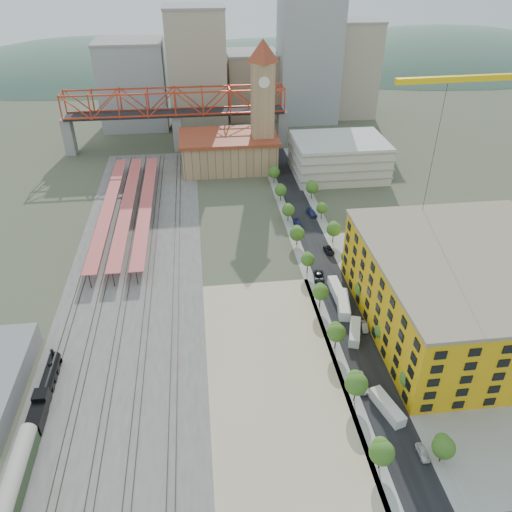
{
  "coord_description": "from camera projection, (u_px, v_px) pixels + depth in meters",
  "views": [
    {
      "loc": [
        -16.92,
        -104.91,
        77.28
      ],
      "look_at": [
        -4.21,
        -0.33,
        10.0
      ],
      "focal_mm": 35.0,
      "sensor_mm": 36.0,
      "label": 1
    }
  ],
  "objects": [
    {
      "name": "ground",
      "position": [
        272.0,
        286.0,
        131.09
      ],
      "size": [
        400.0,
        400.0,
        0.0
      ],
      "primitive_type": "plane",
      "color": "#474C38",
      "rests_on": "ground"
    },
    {
      "name": "ballast_strip",
      "position": [
        138.0,
        259.0,
        142.05
      ],
      "size": [
        36.0,
        165.0,
        0.06
      ],
      "primitive_type": "cube",
      "color": "#605E59",
      "rests_on": "ground"
    },
    {
      "name": "dirt_lot",
      "position": [
        275.0,
        376.0,
        104.31
      ],
      "size": [
        28.0,
        67.0,
        0.06
      ],
      "primitive_type": "cube",
      "color": "tan",
      "rests_on": "ground"
    },
    {
      "name": "street_asphalt",
      "position": [
        318.0,
        252.0,
        145.25
      ],
      "size": [
        12.0,
        170.0,
        0.06
      ],
      "primitive_type": "cube",
      "color": "black",
      "rests_on": "ground"
    },
    {
      "name": "sidewalk_west",
      "position": [
        300.0,
        253.0,
        144.69
      ],
      "size": [
        3.0,
        170.0,
        0.04
      ],
      "primitive_type": "cube",
      "color": "gray",
      "rests_on": "ground"
    },
    {
      "name": "sidewalk_east",
      "position": [
        337.0,
        251.0,
        145.81
      ],
      "size": [
        3.0,
        170.0,
        0.04
      ],
      "primitive_type": "cube",
      "color": "gray",
      "rests_on": "ground"
    },
    {
      "name": "construction_pad",
      "position": [
        470.0,
        322.0,
        118.91
      ],
      "size": [
        50.0,
        90.0,
        0.06
      ],
      "primitive_type": "cube",
      "color": "gray",
      "rests_on": "ground"
    },
    {
      "name": "rail_tracks",
      "position": [
        131.0,
        259.0,
        141.8
      ],
      "size": [
        26.56,
        160.0,
        0.18
      ],
      "color": "#382B23",
      "rests_on": "ground"
    },
    {
      "name": "platform_canopies",
      "position": [
        127.0,
        205.0,
        162.41
      ],
      "size": [
        16.0,
        80.0,
        4.12
      ],
      "color": "#CD514E",
      "rests_on": "ground"
    },
    {
      "name": "station_hall",
      "position": [
        229.0,
        151.0,
        195.59
      ],
      "size": [
        38.0,
        24.0,
        13.1
      ],
      "color": "tan",
      "rests_on": "ground"
    },
    {
      "name": "clock_tower",
      "position": [
        263.0,
        95.0,
        183.38
      ],
      "size": [
        12.0,
        12.0,
        52.0
      ],
      "color": "tan",
      "rests_on": "ground"
    },
    {
      "name": "parking_garage",
      "position": [
        339.0,
        157.0,
        189.54
      ],
      "size": [
        34.0,
        26.0,
        14.0
      ],
      "primitive_type": "cube",
      "color": "silver",
      "rests_on": "ground"
    },
    {
      "name": "truss_bridge",
      "position": [
        176.0,
        105.0,
        206.23
      ],
      "size": [
        94.0,
        9.6,
        25.6
      ],
      "color": "gray",
      "rests_on": "ground"
    },
    {
      "name": "construction_building",
      "position": [
        467.0,
        291.0,
        113.56
      ],
      "size": [
        44.6,
        50.6,
        18.8
      ],
      "color": "gold",
      "rests_on": "ground"
    },
    {
      "name": "street_trees",
      "position": [
        327.0,
        272.0,
        136.9
      ],
      "size": [
        15.4,
        124.4,
        8.0
      ],
      "color": "#37671E",
      "rests_on": "ground"
    },
    {
      "name": "skyline",
      "position": [
        244.0,
        73.0,
        238.63
      ],
      "size": [
        133.0,
        46.0,
        60.0
      ],
      "color": "#9EA0A3",
      "rests_on": "ground"
    },
    {
      "name": "distant_hills",
      "position": [
        278.0,
        172.0,
        396.02
      ],
      "size": [
        647.0,
        264.0,
        227.0
      ],
      "color": "#4C6B59",
      "rests_on": "ground"
    },
    {
      "name": "locomotive",
      "position": [
        46.0,
        388.0,
        98.82
      ],
      "size": [
        2.7,
        20.8,
        5.2
      ],
      "color": "black",
      "rests_on": "ground"
    },
    {
      "name": "coach",
      "position": [
        16.0,
        476.0,
        81.68
      ],
      "size": [
        2.99,
        17.33,
        5.44
      ],
      "color": "#283B20",
      "rests_on": "ground"
    },
    {
      "name": "site_trailer_a",
      "position": [
        387.0,
        407.0,
        95.81
      ],
      "size": [
        4.7,
        9.23,
        2.44
      ],
      "primitive_type": "cube",
      "rotation": [
        0.0,
        0.0,
        0.28
      ],
      "color": "silver",
      "rests_on": "ground"
    },
    {
      "name": "site_trailer_b",
      "position": [
        355.0,
        332.0,
        114.1
      ],
      "size": [
        4.91,
        8.95,
        2.37
      ],
      "primitive_type": "cube",
      "rotation": [
        0.0,
        0.0,
        -0.32
      ],
      "color": "silver",
      "rests_on": "ground"
    },
    {
      "name": "site_trailer_c",
      "position": [
        343.0,
        304.0,
        122.35
      ],
      "size": [
        4.43,
        10.43,
        2.77
      ],
      "primitive_type": "cube",
      "rotation": [
        0.0,
        0.0,
        -0.18
      ],
      "color": "silver",
      "rests_on": "ground"
    },
    {
      "name": "site_trailer_d",
      "position": [
        336.0,
        290.0,
        127.73
      ],
      "size": [
        2.57,
        9.2,
        2.51
      ],
      "primitive_type": "cube",
      "rotation": [
        0.0,
        0.0,
        0.02
      ],
      "color": "silver",
      "rests_on": "ground"
    },
    {
      "name": "car_0",
      "position": [
        362.0,
        385.0,
        101.05
      ],
      "size": [
        2.61,
        4.89,
        1.58
      ],
      "primitive_type": "imported",
      "rotation": [
        0.0,
        0.0,
        0.16
      ],
      "color": "white",
      "rests_on": "ground"
    },
    {
      "name": "car_1",
      "position": [
        360.0,
        380.0,
        102.34
      ],
      "size": [
        2.19,
        4.64,
        1.47
      ],
      "primitive_type": "imported",
      "rotation": [
        0.0,
        0.0,
        -0.15
      ],
      "color": "gray",
      "rests_on": "ground"
    },
    {
      "name": "car_2",
      "position": [
        319.0,
        277.0,
        133.24
      ],
      "size": [
        3.54,
        6.14,
        1.61
      ],
      "primitive_type": "imported",
      "rotation": [
        0.0,
        0.0,
        -0.16
      ],
      "color": "black",
      "rests_on": "ground"
    },
    {
      "name": "car_3",
      "position": [
        298.0,
        224.0,
        157.8
      ],
      "size": [
        2.58,
        5.58,
        1.58
      ],
      "primitive_type": "imported",
      "rotation": [
        0.0,
        0.0,
        0.07
      ],
      "color": "navy",
      "rests_on": "ground"
    },
    {
      "name": "car_4",
      "position": [
        423.0,
        453.0,
        87.95
      ],
      "size": [
        1.58,
        3.92,
        1.34
      ],
      "primitive_type": "imported",
      "rotation": [
        0.0,
        0.0,
        -0.0
      ],
      "color": "silver",
      "rests_on": "ground"
    },
    {
      "name": "car_5",
      "position": [
        364.0,
        327.0,
        116.44
      ],
      "size": [
        2.01,
        4.24,
        1.34
      ],
      "primitive_type": "imported",
      "rotation": [
        0.0,
        0.0,
        -0.15
      ],
      "color": "#949498",
      "rests_on": "ground"
    },
    {
      "name": "car_6",
      "position": [
        329.0,
        250.0,
        144.89
      ],
      "size": [
        2.65,
        5.02,
        1.35
      ],
      "primitive_type": "imported",
      "rotation": [
        0.0,
        0.0,
        0.09
      ],
      "color": "black",
      "rests_on": "ground"
    },
    {
      "name": "car_7",
      "position": [
        312.0,
        213.0,
        164.43
      ],
      "size": [
        3.02,
        5.79,
        1.6
      ],
      "primitive_type": "imported",
      "rotation": [
        0.0,
        0.0,
        0.15
      ],
      "color": "navy",
      "rests_on": "ground"
    }
  ]
}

